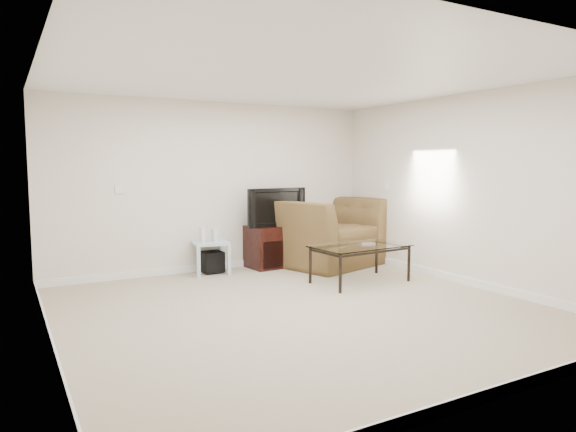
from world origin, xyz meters
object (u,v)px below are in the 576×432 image
side_table (210,257)px  subwoofer (212,262)px  recliner (325,220)px  coffee_table (360,264)px  television (274,207)px  tv_stand (272,246)px

side_table → subwoofer: bearing=26.5°
subwoofer → side_table: bearing=-153.5°
subwoofer → recliner: size_ratio=0.19×
subwoofer → coffee_table: size_ratio=0.23×
television → recliner: recliner is taller
coffee_table → side_table: bearing=135.3°
coffee_table → subwoofer: bearing=134.4°
tv_stand → subwoofer: (-0.99, 0.02, -0.16)m
tv_stand → subwoofer: size_ratio=2.61×
recliner → coffee_table: (-0.29, -1.30, -0.45)m
tv_stand → side_table: (-1.02, 0.00, -0.09)m
side_table → tv_stand: bearing=0.0°
side_table → subwoofer: side_table is taller
subwoofer → coffee_table: bearing=-45.6°
tv_stand → coffee_table: tv_stand is taller
television → side_table: 1.24m
subwoofer → recliner: 1.90m
television → subwoofer: 1.26m
television → subwoofer: size_ratio=3.17×
television → side_table: (-1.03, 0.03, -0.70)m
tv_stand → recliner: bearing=-20.7°
television → tv_stand: bearing=90.1°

